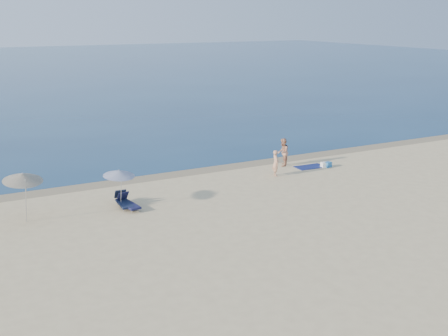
% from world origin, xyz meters
% --- Properties ---
extents(sea, '(240.00, 160.00, 0.01)m').
position_xyz_m(sea, '(0.00, 100.00, 0.00)').
color(sea, '#0C2B4D').
rests_on(sea, ground).
extents(wet_sand_strip, '(240.00, 1.60, 0.00)m').
position_xyz_m(wet_sand_strip, '(0.00, 19.40, 0.00)').
color(wet_sand_strip, '#847254').
rests_on(wet_sand_strip, ground).
extents(person_left, '(0.53, 0.68, 1.64)m').
position_xyz_m(person_left, '(2.17, 16.12, 0.82)').
color(person_left, tan).
rests_on(person_left, ground).
extents(person_right, '(1.13, 1.15, 1.87)m').
position_xyz_m(person_right, '(3.90, 17.91, 0.94)').
color(person_right, tan).
rests_on(person_right, ground).
extents(beach_towel, '(2.01, 1.16, 0.03)m').
position_xyz_m(beach_towel, '(5.34, 16.79, 0.02)').
color(beach_towel, '#0F174B').
rests_on(beach_towel, ground).
extents(white_bag, '(0.42, 0.37, 0.34)m').
position_xyz_m(white_bag, '(6.14, 16.33, 0.17)').
color(white_bag, white).
rests_on(white_bag, ground).
extents(blue_cooler, '(0.56, 0.47, 0.34)m').
position_xyz_m(blue_cooler, '(6.40, 16.25, 0.17)').
color(blue_cooler, '#2069B2').
rests_on(blue_cooler, ground).
extents(umbrella_near, '(2.14, 2.15, 2.14)m').
position_xyz_m(umbrella_near, '(-8.32, 14.83, 1.86)').
color(umbrella_near, silver).
rests_on(umbrella_near, ground).
extents(umbrella_far, '(2.36, 2.39, 2.57)m').
position_xyz_m(umbrella_far, '(-13.02, 15.08, 2.21)').
color(umbrella_far, silver).
rests_on(umbrella_far, ground).
extents(lounger_left, '(0.80, 1.81, 0.77)m').
position_xyz_m(lounger_left, '(-8.01, 14.46, 0.28)').
color(lounger_left, '#16183D').
rests_on(lounger_left, ground).
extents(lounger_right, '(0.68, 1.83, 0.79)m').
position_xyz_m(lounger_right, '(-8.16, 14.81, 0.29)').
color(lounger_right, '#131C36').
rests_on(lounger_right, ground).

